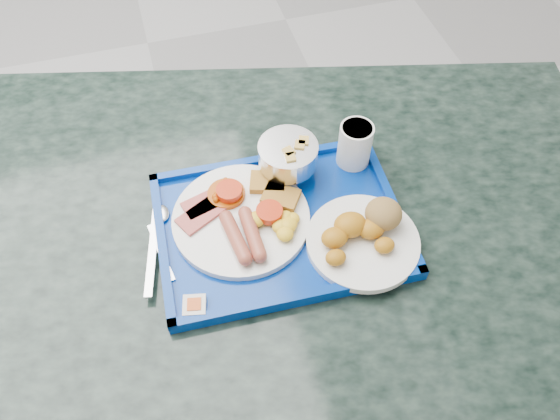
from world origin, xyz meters
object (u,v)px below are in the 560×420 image
table (277,281)px  tray (280,226)px  main_plate (246,217)px  juice_cup (355,143)px  fruit_bowl (288,155)px  bread_plate (364,234)px

table → tray: tray is taller
tray → main_plate: (-0.05, 0.02, 0.02)m
table → juice_cup: 0.33m
table → main_plate: (-0.05, 0.01, 0.23)m
main_plate → juice_cup: (0.23, 0.08, 0.03)m
table → main_plate: main_plate is taller
tray → fruit_bowl: (0.05, 0.11, 0.05)m
juice_cup → table: bearing=-151.6°
table → main_plate: 0.24m
bread_plate → fruit_bowl: fruit_bowl is taller
tray → fruit_bowl: fruit_bowl is taller
fruit_bowl → juice_cup: (0.13, -0.00, -0.00)m
table → bread_plate: (0.13, -0.08, 0.24)m
main_plate → bread_plate: (0.18, -0.09, 0.01)m
bread_plate → juice_cup: 0.18m
main_plate → juice_cup: size_ratio=2.76×
table → main_plate: size_ratio=6.07×
table → fruit_bowl: (0.05, 0.10, 0.27)m
table → tray: bearing=-70.5°
bread_plate → juice_cup: bearing=75.3°
table → bread_plate: bread_plate is taller
table → juice_cup: (0.17, 0.09, 0.26)m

